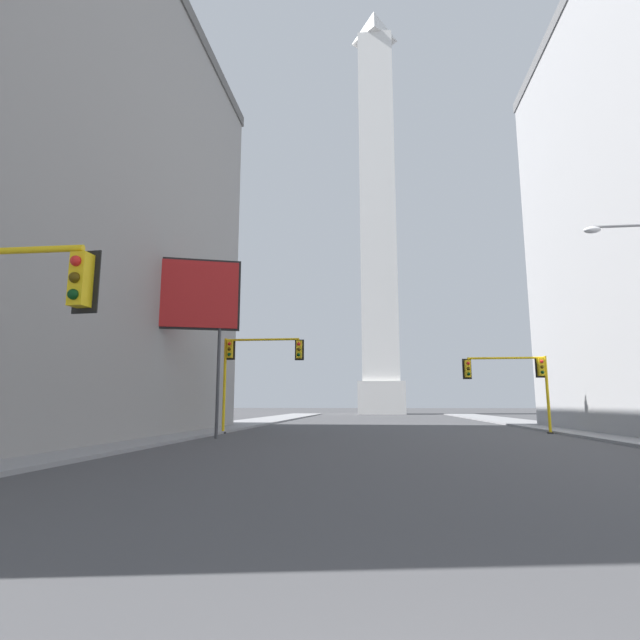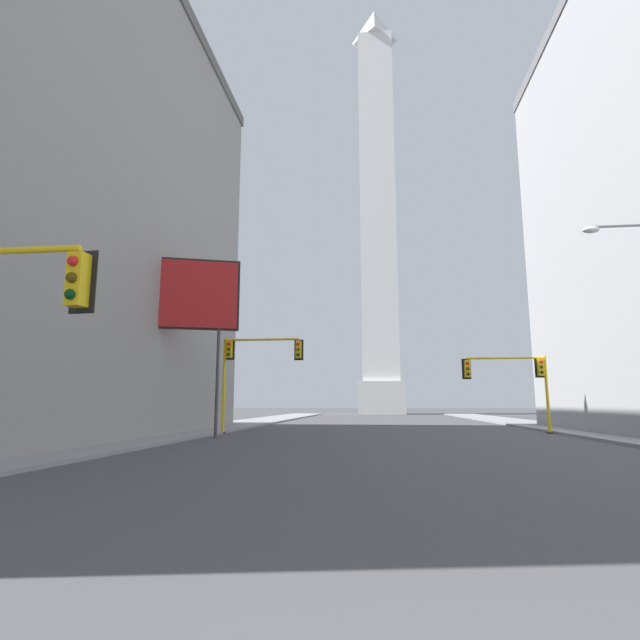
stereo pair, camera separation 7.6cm
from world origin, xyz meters
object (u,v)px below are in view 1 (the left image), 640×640
object	(u,v)px
obelisk	(378,206)
traffic_light_mid_right	(516,374)
traffic_light_mid_left	(251,360)
billboard_sign	(179,297)

from	to	relation	value
obelisk	traffic_light_mid_right	xyz separation A→B (m)	(8.13, -56.82, -35.02)
obelisk	traffic_light_mid_left	distance (m)	68.66
billboard_sign	traffic_light_mid_right	bearing A→B (deg)	20.29
traffic_light_mid_left	billboard_sign	distance (m)	6.61
billboard_sign	traffic_light_mid_left	bearing A→B (deg)	61.08
obelisk	traffic_light_mid_left	world-z (taller)	obelisk
obelisk	billboard_sign	distance (m)	72.11
obelisk	traffic_light_mid_right	bearing A→B (deg)	-81.85
obelisk	billboard_sign	xyz separation A→B (m)	(-11.46, -64.06, -31.04)
obelisk	traffic_light_mid_right	size ratio (longest dim) A/B	15.06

